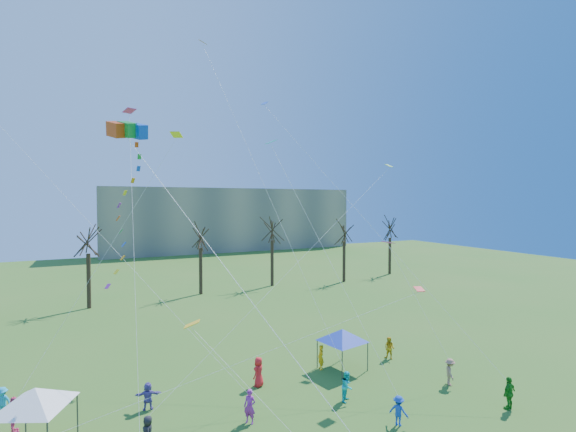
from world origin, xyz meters
name	(u,v)px	position (x,y,z in m)	size (l,w,h in m)	color
distant_building	(230,219)	(22.00, 82.00, 7.50)	(60.00, 14.00, 15.00)	gray
bare_tree_row	(182,241)	(1.31, 36.14, 6.89)	(70.25, 8.46, 10.61)	black
big_box_kite	(131,215)	(-6.58, 9.33, 11.01)	(4.82, 7.65, 19.90)	#CD3E0E
canopy_tent_white	(35,397)	(-11.04, 7.61, 2.54)	(3.64, 3.64, 3.00)	#3F3F44
canopy_tent_blue	(342,335)	(7.12, 9.03, 2.42)	(3.74, 3.74, 2.86)	#3F3F44
festival_crowd	(242,408)	(-1.49, 5.49, 0.86)	(26.92, 12.53, 1.85)	red
small_kites_aloft	(229,185)	(-0.71, 10.08, 12.85)	(30.83, 17.08, 33.34)	orange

